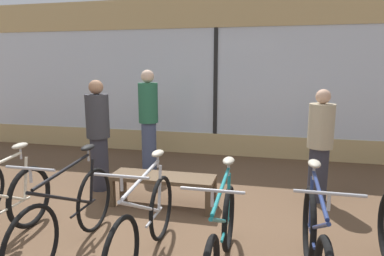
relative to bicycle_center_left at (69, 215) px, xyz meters
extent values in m
plane|color=brown|center=(0.78, 0.46, -0.40)|extent=(24.00, 24.00, 0.00)
cube|color=tan|center=(0.78, 4.15, -0.18)|extent=(12.00, 0.08, 0.45)
cube|color=silver|center=(0.78, 4.15, 1.12)|extent=(12.00, 0.04, 2.15)
cube|color=tan|center=(0.78, 4.15, 2.50)|extent=(12.00, 0.08, 0.60)
cube|color=black|center=(0.78, 4.13, 1.12)|extent=(0.08, 0.02, 2.15)
torus|color=black|center=(-0.78, 0.41, -0.04)|extent=(0.06, 0.72, 0.72)
cylinder|color=beige|center=(-0.78, 0.37, 0.20)|extent=(0.03, 0.11, 0.49)
cylinder|color=beige|center=(-0.78, 0.19, -0.04)|extent=(0.03, 0.46, 0.03)
cylinder|color=#B2B2B7|center=(-0.78, 0.33, 0.51)|extent=(0.02, 0.02, 0.14)
ellipsoid|color=#B2A893|center=(-0.78, 0.33, 0.59)|extent=(0.11, 0.22, 0.06)
torus|color=black|center=(0.00, 0.51, -0.04)|extent=(0.04, 0.72, 0.72)
torus|color=black|center=(0.00, -0.54, -0.04)|extent=(0.04, 0.72, 0.72)
cylinder|color=black|center=(0.00, -0.06, 0.20)|extent=(0.03, 0.98, 0.51)
cylinder|color=black|center=(0.00, 0.47, 0.20)|extent=(0.03, 0.11, 0.49)
cylinder|color=black|center=(0.00, -0.03, 0.47)|extent=(0.03, 0.91, 0.10)
cylinder|color=black|center=(0.00, 0.27, -0.04)|extent=(0.03, 0.48, 0.03)
cylinder|color=#B2B2B7|center=(0.00, 0.43, 0.51)|extent=(0.02, 0.02, 0.14)
ellipsoid|color=black|center=(0.00, 0.43, 0.59)|extent=(0.11, 0.22, 0.06)
cylinder|color=#B2B2B7|center=(0.00, -0.48, 0.57)|extent=(0.02, 0.02, 0.12)
cylinder|color=#ADADB2|center=(0.00, -0.48, 0.63)|extent=(0.46, 0.02, 0.02)
torus|color=black|center=(0.80, 0.50, -0.06)|extent=(0.04, 0.70, 0.70)
cylinder|color=#BCBCC1|center=(0.80, -0.05, 0.18)|extent=(0.03, 0.95, 0.51)
cylinder|color=#BCBCC1|center=(0.80, 0.46, 0.18)|extent=(0.03, 0.11, 0.49)
cylinder|color=#BCBCC1|center=(0.80, -0.02, 0.46)|extent=(0.03, 0.88, 0.10)
cylinder|color=#BCBCC1|center=(0.80, 0.27, -0.06)|extent=(0.03, 0.46, 0.03)
cylinder|color=#B2B2B7|center=(0.80, 0.42, 0.49)|extent=(0.02, 0.02, 0.14)
ellipsoid|color=#B2A893|center=(0.80, 0.42, 0.57)|extent=(0.11, 0.22, 0.06)
cylinder|color=#B2B2B7|center=(0.80, -0.46, 0.55)|extent=(0.02, 0.02, 0.12)
cylinder|color=#ADADB2|center=(0.80, -0.46, 0.61)|extent=(0.46, 0.02, 0.02)
torus|color=black|center=(1.54, 0.44, -0.07)|extent=(0.05, 0.67, 0.67)
cylinder|color=#1E7A7F|center=(1.54, -0.13, 0.17)|extent=(0.03, 0.99, 0.51)
cylinder|color=#1E7A7F|center=(1.54, 0.40, 0.17)|extent=(0.03, 0.11, 0.49)
cylinder|color=#1E7A7F|center=(1.54, -0.10, 0.44)|extent=(0.03, 0.92, 0.10)
cylinder|color=#1E7A7F|center=(1.54, 0.20, -0.07)|extent=(0.03, 0.48, 0.03)
cylinder|color=#B2B2B7|center=(1.54, 0.36, 0.48)|extent=(0.02, 0.02, 0.14)
ellipsoid|color=#B2A893|center=(1.54, 0.36, 0.56)|extent=(0.11, 0.22, 0.06)
cylinder|color=#B2B2B7|center=(1.54, -0.56, 0.54)|extent=(0.02, 0.02, 0.12)
cylinder|color=#ADADB2|center=(1.54, -0.56, 0.60)|extent=(0.46, 0.02, 0.02)
torus|color=black|center=(2.32, 0.42, -0.04)|extent=(0.06, 0.73, 0.73)
cylinder|color=navy|center=(2.32, -0.12, 0.20)|extent=(0.03, 0.93, 0.51)
cylinder|color=navy|center=(2.32, 0.38, 0.20)|extent=(0.03, 0.11, 0.49)
cylinder|color=navy|center=(2.32, -0.09, 0.48)|extent=(0.03, 0.85, 0.10)
cylinder|color=navy|center=(2.32, 0.19, -0.04)|extent=(0.03, 0.45, 0.03)
cylinder|color=#B2B2B7|center=(2.32, 0.34, 0.51)|extent=(0.02, 0.02, 0.14)
ellipsoid|color=#B2A893|center=(2.32, 0.34, 0.59)|extent=(0.11, 0.22, 0.06)
cylinder|color=#B2B2B7|center=(2.32, -0.51, 0.57)|extent=(0.02, 0.02, 0.12)
cylinder|color=#ADADB2|center=(2.32, -0.51, 0.63)|extent=(0.46, 0.02, 0.02)
cube|color=brown|center=(0.54, 1.34, -0.01)|extent=(1.40, 0.44, 0.05)
cube|color=brown|center=(-0.12, 1.16, -0.22)|extent=(0.08, 0.08, 0.37)
cube|color=brown|center=(1.20, 1.16, -0.22)|extent=(0.08, 0.08, 0.37)
cube|color=brown|center=(-0.12, 1.52, -0.22)|extent=(0.08, 0.08, 0.37)
cube|color=brown|center=(1.20, 1.52, -0.22)|extent=(0.08, 0.08, 0.37)
cylinder|color=#2D2D38|center=(-0.57, 1.71, 0.00)|extent=(0.35, 0.35, 0.81)
cylinder|color=#333338|center=(-0.57, 1.71, 0.73)|extent=(0.46, 0.46, 0.64)
sphere|color=#9E7051|center=(-0.57, 1.71, 1.15)|extent=(0.21, 0.21, 0.21)
cylinder|color=#424C6B|center=(-0.18, 2.79, 0.03)|extent=(0.31, 0.31, 0.87)
cylinder|color=#286647|center=(-0.18, 2.79, 0.81)|extent=(0.40, 0.40, 0.69)
sphere|color=beige|center=(-0.18, 2.79, 1.27)|extent=(0.23, 0.23, 0.23)
cylinder|color=#2D2D38|center=(2.58, 2.01, -0.03)|extent=(0.35, 0.35, 0.76)
cylinder|color=tan|center=(2.58, 2.01, 0.65)|extent=(0.46, 0.46, 0.60)
sphere|color=tan|center=(2.58, 2.01, 1.05)|extent=(0.20, 0.20, 0.20)
camera|label=1|loc=(1.92, -2.81, 1.47)|focal=32.00mm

